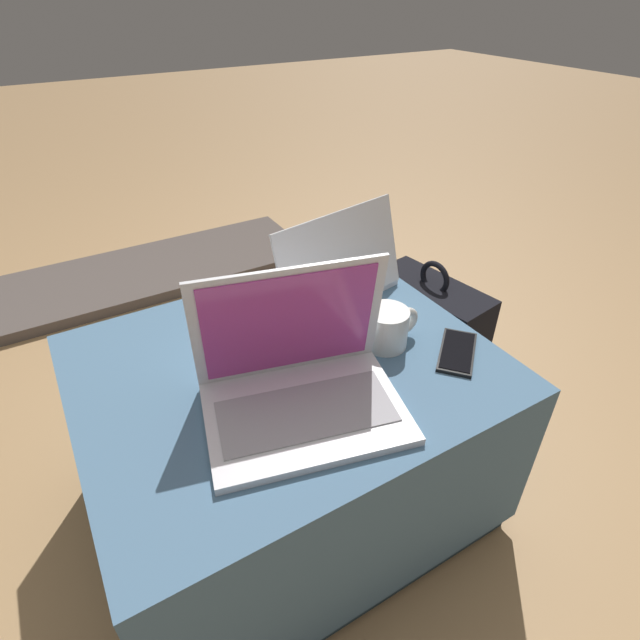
{
  "coord_description": "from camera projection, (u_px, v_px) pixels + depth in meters",
  "views": [
    {
      "loc": [
        -0.35,
        -0.74,
        1.13
      ],
      "look_at": [
        0.08,
        -0.0,
        0.54
      ],
      "focal_mm": 28.0,
      "sensor_mm": 36.0,
      "label": 1
    }
  ],
  "objects": [
    {
      "name": "fireplace_hearth",
      "position": [
        152.0,
        271.0,
        2.26
      ],
      "size": [
        1.4,
        0.5,
        0.04
      ],
      "color": "#564C47",
      "rests_on": "ground_plane"
    },
    {
      "name": "backpack",
      "position": [
        427.0,
        340.0,
        1.56
      ],
      "size": [
        0.25,
        0.37,
        0.47
      ],
      "rotation": [
        0.0,
        0.0,
        1.73
      ],
      "color": "black",
      "rests_on": "ground_plane"
    },
    {
      "name": "coffee_mug",
      "position": [
        388.0,
        327.0,
        1.08
      ],
      "size": [
        0.13,
        0.1,
        0.09
      ],
      "color": "white",
      "rests_on": "ottoman"
    },
    {
      "name": "cell_phone",
      "position": [
        457.0,
        352.0,
        1.07
      ],
      "size": [
        0.16,
        0.15,
        0.01
      ],
      "rotation": [
        0.0,
        0.0,
        2.29
      ],
      "color": "black",
      "rests_on": "ottoman"
    },
    {
      "name": "ground_plane",
      "position": [
        293.0,
        496.0,
        1.31
      ],
      "size": [
        14.0,
        14.0,
        0.0
      ],
      "primitive_type": "plane",
      "color": "tan"
    },
    {
      "name": "laptop_near",
      "position": [
        300.0,
        381.0,
        0.92
      ],
      "size": [
        0.41,
        0.34,
        0.27
      ],
      "rotation": [
        0.0,
        0.0,
        -0.24
      ],
      "color": "silver",
      "rests_on": "ottoman"
    },
    {
      "name": "laptop_far",
      "position": [
        326.0,
        278.0,
        1.24
      ],
      "size": [
        0.39,
        0.29,
        0.23
      ],
      "rotation": [
        0.0,
        0.0,
        3.32
      ],
      "color": "silver",
      "rests_on": "ottoman"
    },
    {
      "name": "ottoman",
      "position": [
        290.0,
        436.0,
        1.18
      ],
      "size": [
        0.85,
        0.71,
        0.46
      ],
      "color": "#2A3D4E",
      "rests_on": "ground_plane"
    }
  ]
}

